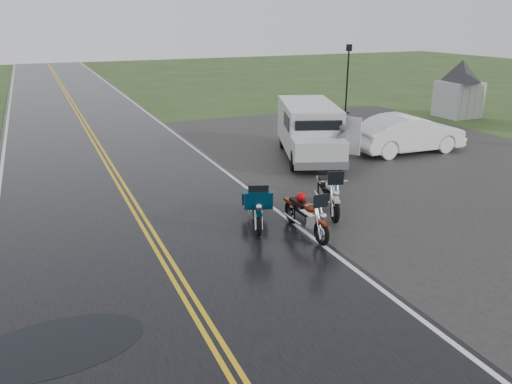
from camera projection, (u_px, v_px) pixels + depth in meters
ground at (177, 279)px, 10.97m from camera, size 120.00×120.00×0.00m
road at (108, 164)px, 19.58m from camera, size 8.00×100.00×0.04m
parking_pad at (416, 164)px, 19.50m from camera, size 14.00×24.00×0.03m
visitor_center at (461, 74)px, 28.21m from camera, size 16.00×10.00×4.80m
motorcycle_red at (322, 223)px, 12.29m from camera, size 0.81×2.20×1.30m
motorcycle_teal at (259, 214)px, 12.80m from camera, size 1.57×2.45×1.36m
motorcycle_silver at (336, 201)px, 13.62m from camera, size 1.63×2.57×1.43m
van_white at (295, 142)px, 18.33m from camera, size 3.96×6.05×2.23m
person_at_van at (341, 148)px, 18.51m from camera, size 0.74×0.60×1.76m
sedan_white at (408, 134)px, 20.99m from camera, size 4.92×1.91×1.60m
lamp_post_far_right at (347, 79)px, 29.25m from camera, size 0.35×0.35×4.05m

